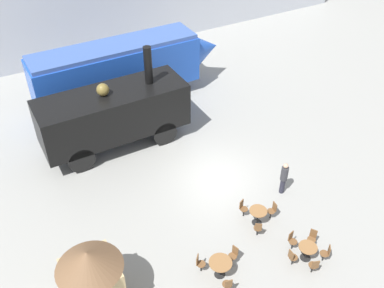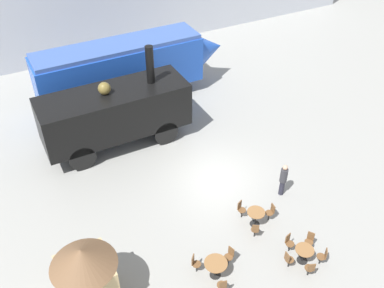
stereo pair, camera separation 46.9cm
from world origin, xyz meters
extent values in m
plane|color=gray|center=(0.00, 0.00, 0.00)|extent=(80.00, 80.00, 0.00)
cube|color=blue|center=(-1.55, 8.72, 2.26)|extent=(9.99, 2.47, 2.76)
cone|color=blue|center=(4.44, 8.72, 2.26)|extent=(2.00, 2.35, 2.35)
cube|color=#3A579D|center=(-1.55, 8.72, 3.76)|extent=(9.79, 2.27, 0.24)
cylinder|color=black|center=(1.44, 7.55, 0.68)|extent=(1.36, 0.12, 1.36)
cylinder|color=black|center=(1.44, 9.90, 0.68)|extent=(1.36, 0.12, 1.36)
cylinder|color=black|center=(-4.55, 7.55, 0.68)|extent=(1.36, 0.12, 1.36)
cylinder|color=black|center=(-4.55, 9.90, 0.68)|extent=(1.36, 0.12, 1.36)
cube|color=black|center=(-3.29, 4.77, 2.08)|extent=(7.71, 2.64, 2.38)
cylinder|color=black|center=(-1.17, 4.77, 4.27)|extent=(0.42, 0.42, 2.01)
sphere|color=brown|center=(-3.68, 4.77, 3.57)|extent=(0.64, 0.64, 0.64)
cylinder|color=black|center=(-0.98, 3.51, 0.69)|extent=(1.37, 0.12, 1.37)
cylinder|color=black|center=(-0.98, 6.03, 0.69)|extent=(1.37, 0.12, 1.37)
cylinder|color=black|center=(-5.61, 3.51, 0.69)|extent=(1.37, 0.12, 1.37)
cylinder|color=black|center=(-5.61, 6.03, 0.69)|extent=(1.37, 0.12, 1.37)
cylinder|color=black|center=(0.01, -3.58, 0.01)|extent=(0.44, 0.44, 0.02)
cylinder|color=black|center=(0.01, -3.58, 0.38)|extent=(0.08, 0.08, 0.72)
cylinder|color=olive|center=(0.01, -3.58, 0.76)|extent=(0.79, 0.79, 0.03)
cylinder|color=black|center=(0.62, -6.10, 0.01)|extent=(0.44, 0.44, 0.02)
cylinder|color=black|center=(0.62, -6.10, 0.35)|extent=(0.08, 0.08, 0.66)
cylinder|color=olive|center=(0.62, -6.10, 0.69)|extent=(0.76, 0.76, 0.03)
cylinder|color=black|center=(-2.86, -5.06, 0.01)|extent=(0.44, 0.44, 0.02)
cylinder|color=black|center=(-2.86, -5.06, 0.38)|extent=(0.08, 0.08, 0.73)
cylinder|color=olive|center=(-2.86, -5.06, 0.76)|extent=(0.92, 0.92, 0.03)
cylinder|color=black|center=(-0.27, -2.95, 0.21)|extent=(0.06, 0.06, 0.42)
cylinder|color=brown|center=(-0.27, -2.95, 0.43)|extent=(0.36, 0.36, 0.03)
cube|color=brown|center=(-0.34, -2.81, 0.66)|extent=(0.28, 0.16, 0.42)
cylinder|color=black|center=(-0.39, -4.14, 0.21)|extent=(0.06, 0.06, 0.42)
cylinder|color=brown|center=(-0.39, -4.14, 0.43)|extent=(0.36, 0.36, 0.03)
cube|color=brown|center=(-0.48, -4.27, 0.66)|extent=(0.26, 0.20, 0.42)
cylinder|color=black|center=(0.71, -3.65, 0.21)|extent=(0.06, 0.06, 0.42)
cylinder|color=brown|center=(0.71, -3.65, 0.43)|extent=(0.36, 0.36, 0.03)
cube|color=brown|center=(0.86, -3.66, 0.66)|extent=(0.07, 0.29, 0.42)
cylinder|color=black|center=(0.45, -5.44, 0.21)|extent=(0.06, 0.06, 0.42)
cylinder|color=brown|center=(0.45, -5.44, 0.43)|extent=(0.36, 0.36, 0.03)
cube|color=brown|center=(0.41, -5.30, 0.66)|extent=(0.29, 0.11, 0.42)
cylinder|color=black|center=(-0.05, -6.06, 0.21)|extent=(0.06, 0.06, 0.42)
cylinder|color=brown|center=(-0.05, -6.06, 0.43)|extent=(0.36, 0.36, 0.03)
cube|color=brown|center=(-0.21, -6.05, 0.66)|extent=(0.06, 0.29, 0.42)
cylinder|color=black|center=(0.38, -6.73, 0.21)|extent=(0.06, 0.06, 0.42)
cylinder|color=brown|center=(0.38, -6.73, 0.43)|extent=(0.36, 0.36, 0.03)
cube|color=brown|center=(0.32, -6.88, 0.66)|extent=(0.28, 0.14, 0.42)
cylinder|color=black|center=(1.15, -6.53, 0.21)|extent=(0.06, 0.06, 0.42)
cylinder|color=brown|center=(1.15, -6.53, 0.43)|extent=(0.36, 0.36, 0.03)
cube|color=brown|center=(1.27, -6.62, 0.66)|extent=(0.21, 0.25, 0.42)
cylinder|color=black|center=(1.19, -5.73, 0.21)|extent=(0.06, 0.06, 0.42)
cylinder|color=brown|center=(1.19, -5.73, 0.43)|extent=(0.36, 0.36, 0.03)
cube|color=brown|center=(1.32, -5.65, 0.66)|extent=(0.19, 0.26, 0.42)
cylinder|color=black|center=(-3.42, -4.55, 0.21)|extent=(0.06, 0.06, 0.42)
cylinder|color=brown|center=(-3.42, -4.55, 0.43)|extent=(0.36, 0.36, 0.03)
cube|color=brown|center=(-3.53, -4.44, 0.66)|extent=(0.22, 0.24, 0.42)
cylinder|color=black|center=(-3.03, -5.80, 0.21)|extent=(0.06, 0.06, 0.42)
cylinder|color=brown|center=(-3.03, -5.80, 0.43)|extent=(0.36, 0.36, 0.03)
cube|color=brown|center=(-3.06, -5.95, 0.66)|extent=(0.29, 0.10, 0.42)
cylinder|color=black|center=(-2.14, -4.84, 0.21)|extent=(0.06, 0.06, 0.42)
cylinder|color=brown|center=(-2.14, -4.84, 0.43)|extent=(0.36, 0.36, 0.03)
cube|color=brown|center=(-1.99, -4.79, 0.66)|extent=(0.12, 0.29, 0.42)
cylinder|color=#262633|center=(2.20, -2.57, 0.41)|extent=(0.24, 0.24, 0.82)
cylinder|color=#333338|center=(2.20, -2.57, 1.18)|extent=(0.34, 0.34, 0.72)
sphere|color=tan|center=(2.20, -2.57, 1.66)|extent=(0.24, 0.24, 0.24)
cube|color=tan|center=(-7.47, -3.94, 1.10)|extent=(1.80, 1.80, 2.20)
cone|color=brown|center=(-7.47, -3.94, 2.60)|extent=(2.34, 2.34, 0.80)
camera|label=1|loc=(-8.76, -13.36, 14.44)|focal=40.00mm
camera|label=2|loc=(-8.34, -13.59, 14.44)|focal=40.00mm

